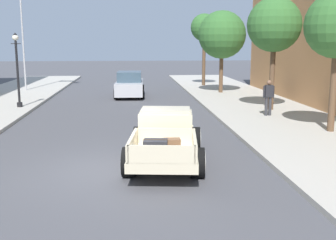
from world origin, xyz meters
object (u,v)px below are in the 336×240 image
object	(u,v)px
car_background_silver	(130,85)
pedestrian_sidewalk_right	(269,96)
flagpole	(24,9)
hotrod_truck_cream	(166,136)
street_tree_farthest	(204,28)
street_tree_second	(274,25)
street_lamp_far	(17,64)
street_tree_third	(222,35)

from	to	relation	value
car_background_silver	pedestrian_sidewalk_right	xyz separation A→B (m)	(6.43, -8.60, 0.32)
flagpole	hotrod_truck_cream	bearing A→B (deg)	-65.74
pedestrian_sidewalk_right	street_tree_farthest	xyz separation A→B (m)	(-0.59, 14.17, 3.49)
pedestrian_sidewalk_right	street_tree_second	size ratio (longest dim) A/B	0.30
car_background_silver	street_lamp_far	xyz separation A→B (m)	(-5.77, -4.89, 1.62)
car_background_silver	street_tree_second	xyz separation A→B (m)	(7.15, -6.88, 3.56)
street_tree_second	street_tree_third	size ratio (longest dim) A/B	1.02
car_background_silver	pedestrian_sidewalk_right	bearing A→B (deg)	-53.21
street_lamp_far	street_tree_farthest	distance (m)	15.79
car_background_silver	street_tree_second	bearing A→B (deg)	-43.91
street_lamp_far	street_tree_second	world-z (taller)	street_tree_second
car_background_silver	pedestrian_sidewalk_right	size ratio (longest dim) A/B	2.64
street_tree_second	street_tree_farthest	size ratio (longest dim) A/B	1.00
street_tree_second	street_lamp_far	bearing A→B (deg)	171.25
street_tree_third	car_background_silver	bearing A→B (deg)	-174.34
hotrod_truck_cream	car_background_silver	size ratio (longest dim) A/B	1.17
street_lamp_far	street_tree_third	distance (m)	13.26
car_background_silver	street_tree_third	bearing A→B (deg)	5.66
hotrod_truck_cream	flagpole	distance (m)	20.81
street_lamp_far	street_tree_farthest	size ratio (longest dim) A/B	0.69
hotrod_truck_cream	street_lamp_far	xyz separation A→B (m)	(-6.89, 10.26, 1.63)
hotrod_truck_cream	street_lamp_far	size ratio (longest dim) A/B	1.32
flagpole	street_tree_third	size ratio (longest dim) A/B	1.68
flagpole	street_tree_third	bearing A→B (deg)	-11.20
hotrod_truck_cream	car_background_silver	distance (m)	15.20
car_background_silver	street_tree_farthest	distance (m)	8.93
car_background_silver	street_tree_second	size ratio (longest dim) A/B	0.79
hotrod_truck_cream	street_tree_third	size ratio (longest dim) A/B	0.93
hotrod_truck_cream	street_tree_second	xyz separation A→B (m)	(6.03, 8.28, 3.57)
street_lamp_far	hotrod_truck_cream	bearing A→B (deg)	-56.14
flagpole	street_tree_farthest	size ratio (longest dim) A/B	1.65
car_background_silver	pedestrian_sidewalk_right	world-z (taller)	pedestrian_sidewalk_right
hotrod_truck_cream	pedestrian_sidewalk_right	bearing A→B (deg)	50.93
street_tree_second	street_tree_third	world-z (taller)	street_tree_second
hotrod_truck_cream	street_lamp_far	distance (m)	12.47
street_tree_farthest	street_lamp_far	bearing A→B (deg)	-138.02
hotrod_truck_cream	car_background_silver	world-z (taller)	car_background_silver
pedestrian_sidewalk_right	street_lamp_far	world-z (taller)	street_lamp_far
street_tree_third	flagpole	bearing A→B (deg)	168.80
flagpole	street_tree_farthest	bearing A→B (deg)	10.04
pedestrian_sidewalk_right	flagpole	world-z (taller)	flagpole
street_lamp_far	street_tree_second	xyz separation A→B (m)	(12.92, -1.99, 1.94)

